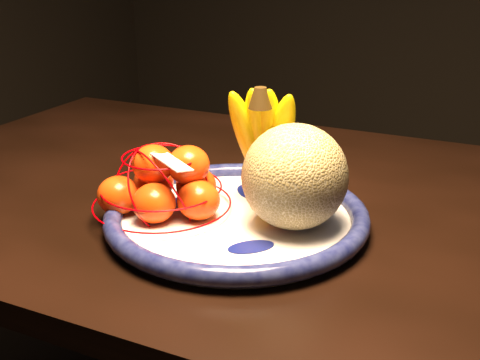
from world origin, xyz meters
The scene contains 6 objects.
dining_table centered at (-0.01, 0.11, 0.64)m, with size 1.50×0.97×0.72m.
fruit_bowl centered at (0.01, -0.02, 0.74)m, with size 0.39×0.39×0.03m.
cantaloupe centered at (0.09, -0.01, 0.81)m, with size 0.15×0.15×0.15m, color olive.
banana_bunch centered at (0.01, 0.06, 0.84)m, with size 0.13×0.13×0.20m.
mandarin_bag centered at (-0.10, -0.05, 0.78)m, with size 0.25×0.25×0.13m.
price_tag centered at (-0.07, -0.08, 0.83)m, with size 0.07×0.03×0.00m, color white.
Camera 1 is at (0.41, -0.73, 1.11)m, focal length 45.00 mm.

